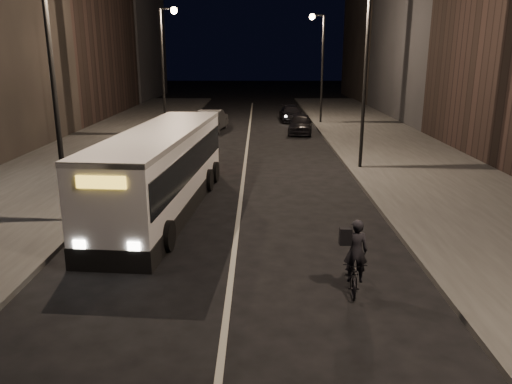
{
  "coord_description": "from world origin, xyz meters",
  "views": [
    {
      "loc": [
        0.69,
        -11.56,
        5.5
      ],
      "look_at": [
        0.62,
        2.68,
        1.5
      ],
      "focal_mm": 35.0,
      "sensor_mm": 36.0,
      "label": 1
    }
  ],
  "objects_px": {
    "streetlight_right_mid": "(360,55)",
    "car_near": "(300,124)",
    "city_bus": "(162,167)",
    "streetlight_left_near": "(59,57)",
    "car_far": "(291,114)",
    "cyclist_on_bicycle": "(353,267)",
    "streetlight_left_far": "(166,54)",
    "car_mid": "(212,120)",
    "streetlight_right_far": "(319,54)"
  },
  "relations": [
    {
      "from": "car_near",
      "to": "car_mid",
      "type": "distance_m",
      "value": 6.42
    },
    {
      "from": "streetlight_right_far",
      "to": "car_far",
      "type": "bearing_deg",
      "value": 140.04
    },
    {
      "from": "city_bus",
      "to": "car_mid",
      "type": "relative_size",
      "value": 2.31
    },
    {
      "from": "streetlight_left_near",
      "to": "car_near",
      "type": "distance_m",
      "value": 21.66
    },
    {
      "from": "streetlight_right_mid",
      "to": "cyclist_on_bicycle",
      "type": "xyz_separation_m",
      "value": [
        -2.39,
        -12.68,
        -4.75
      ]
    },
    {
      "from": "streetlight_left_far",
      "to": "city_bus",
      "type": "bearing_deg",
      "value": -80.93
    },
    {
      "from": "city_bus",
      "to": "car_near",
      "type": "bearing_deg",
      "value": 75.08
    },
    {
      "from": "streetlight_right_far",
      "to": "car_near",
      "type": "height_order",
      "value": "streetlight_right_far"
    },
    {
      "from": "car_far",
      "to": "streetlight_right_far",
      "type": "bearing_deg",
      "value": -42.11
    },
    {
      "from": "city_bus",
      "to": "car_mid",
      "type": "distance_m",
      "value": 18.81
    },
    {
      "from": "car_mid",
      "to": "streetlight_left_far",
      "type": "bearing_deg",
      "value": 49.28
    },
    {
      "from": "streetlight_left_far",
      "to": "car_near",
      "type": "xyz_separation_m",
      "value": [
        8.93,
        1.17,
        -4.68
      ]
    },
    {
      "from": "streetlight_right_far",
      "to": "streetlight_left_near",
      "type": "bearing_deg",
      "value": -113.96
    },
    {
      "from": "streetlight_right_mid",
      "to": "car_mid",
      "type": "bearing_deg",
      "value": 122.87
    },
    {
      "from": "cyclist_on_bicycle",
      "to": "car_far",
      "type": "relative_size",
      "value": 0.43
    },
    {
      "from": "city_bus",
      "to": "car_near",
      "type": "xyz_separation_m",
      "value": [
        6.32,
        17.53,
        -0.9
      ]
    },
    {
      "from": "streetlight_left_far",
      "to": "car_near",
      "type": "distance_m",
      "value": 10.15
    },
    {
      "from": "streetlight_right_far",
      "to": "city_bus",
      "type": "height_order",
      "value": "streetlight_right_far"
    },
    {
      "from": "streetlight_right_mid",
      "to": "car_far",
      "type": "height_order",
      "value": "streetlight_right_mid"
    },
    {
      "from": "city_bus",
      "to": "car_mid",
      "type": "height_order",
      "value": "city_bus"
    },
    {
      "from": "car_mid",
      "to": "cyclist_on_bicycle",
      "type": "bearing_deg",
      "value": 109.27
    },
    {
      "from": "city_bus",
      "to": "streetlight_left_far",
      "type": "bearing_deg",
      "value": 103.97
    },
    {
      "from": "streetlight_right_far",
      "to": "car_far",
      "type": "xyz_separation_m",
      "value": [
        -1.96,
        1.64,
        -4.74
      ]
    },
    {
      "from": "city_bus",
      "to": "car_far",
      "type": "xyz_separation_m",
      "value": [
        6.09,
        24.01,
        -0.96
      ]
    },
    {
      "from": "streetlight_left_far",
      "to": "car_mid",
      "type": "height_order",
      "value": "streetlight_left_far"
    },
    {
      "from": "streetlight_left_near",
      "to": "streetlight_left_far",
      "type": "distance_m",
      "value": 18.0
    },
    {
      "from": "cyclist_on_bicycle",
      "to": "car_mid",
      "type": "xyz_separation_m",
      "value": [
        -5.64,
        25.11,
        0.17
      ]
    },
    {
      "from": "car_far",
      "to": "cyclist_on_bicycle",
      "type": "bearing_deg",
      "value": -92.96
    },
    {
      "from": "streetlight_right_mid",
      "to": "cyclist_on_bicycle",
      "type": "relative_size",
      "value": 4.42
    },
    {
      "from": "cyclist_on_bicycle",
      "to": "city_bus",
      "type": "bearing_deg",
      "value": 137.15
    },
    {
      "from": "streetlight_right_mid",
      "to": "car_near",
      "type": "bearing_deg",
      "value": 98.81
    },
    {
      "from": "streetlight_left_near",
      "to": "car_mid",
      "type": "height_order",
      "value": "streetlight_left_near"
    },
    {
      "from": "streetlight_right_far",
      "to": "car_mid",
      "type": "height_order",
      "value": "streetlight_right_far"
    },
    {
      "from": "streetlight_right_mid",
      "to": "car_mid",
      "type": "height_order",
      "value": "streetlight_right_mid"
    },
    {
      "from": "car_mid",
      "to": "car_far",
      "type": "distance_m",
      "value": 8.0
    },
    {
      "from": "streetlight_left_far",
      "to": "car_far",
      "type": "height_order",
      "value": "streetlight_left_far"
    },
    {
      "from": "cyclist_on_bicycle",
      "to": "streetlight_left_near",
      "type": "bearing_deg",
      "value": 155.77
    },
    {
      "from": "streetlight_left_near",
      "to": "car_mid",
      "type": "xyz_separation_m",
      "value": [
        2.63,
        20.43,
        -4.58
      ]
    },
    {
      "from": "city_bus",
      "to": "streetlight_right_mid",
      "type": "bearing_deg",
      "value": 43.23
    },
    {
      "from": "cyclist_on_bicycle",
      "to": "car_far",
      "type": "distance_m",
      "value": 30.33
    },
    {
      "from": "streetlight_right_mid",
      "to": "streetlight_right_far",
      "type": "xyz_separation_m",
      "value": [
        0.0,
        16.0,
        0.0
      ]
    },
    {
      "from": "streetlight_right_far",
      "to": "car_far",
      "type": "distance_m",
      "value": 5.39
    },
    {
      "from": "streetlight_left_far",
      "to": "car_mid",
      "type": "distance_m",
      "value": 5.82
    },
    {
      "from": "car_near",
      "to": "car_far",
      "type": "distance_m",
      "value": 6.48
    },
    {
      "from": "city_bus",
      "to": "cyclist_on_bicycle",
      "type": "bearing_deg",
      "value": -43.22
    },
    {
      "from": "cyclist_on_bicycle",
      "to": "car_mid",
      "type": "bearing_deg",
      "value": 107.93
    },
    {
      "from": "streetlight_left_near",
      "to": "car_mid",
      "type": "bearing_deg",
      "value": 82.65
    },
    {
      "from": "streetlight_left_near",
      "to": "car_far",
      "type": "distance_m",
      "value": 27.49
    },
    {
      "from": "streetlight_right_mid",
      "to": "streetlight_left_near",
      "type": "height_order",
      "value": "same"
    },
    {
      "from": "streetlight_left_near",
      "to": "car_near",
      "type": "relative_size",
      "value": 2.04
    }
  ]
}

